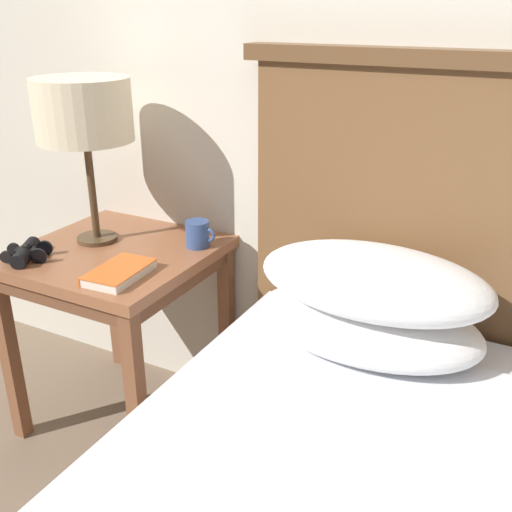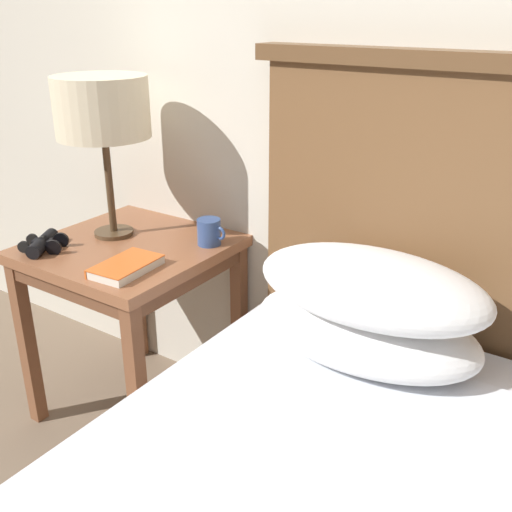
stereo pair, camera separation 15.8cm
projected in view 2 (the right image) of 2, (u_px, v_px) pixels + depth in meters
name	position (u px, v px, depth m)	size (l,w,h in m)	color
wall_back	(395.00, 26.00, 1.55)	(8.00, 0.06, 2.60)	beige
nightstand	(131.00, 268.00, 1.97)	(0.58, 0.58, 0.64)	brown
table_lamp	(102.00, 110.00, 1.85)	(0.30, 0.30, 0.52)	#4C3823
book_on_nightstand	(126.00, 266.00, 1.74)	(0.14, 0.21, 0.03)	silver
binoculars_pair	(43.00, 243.00, 1.88)	(0.16, 0.16, 0.05)	black
coffee_mug	(209.00, 232.00, 1.92)	(0.10, 0.08, 0.08)	#334C84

